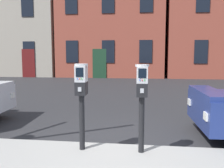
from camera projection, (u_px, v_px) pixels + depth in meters
The scene contains 5 objects.
ground_plane at pixel (118, 156), 4.25m from camera, with size 160.00×160.00×0.00m, color #28282B.
parking_meter_near_kerb at pixel (81, 91), 4.07m from camera, with size 0.22×0.26×1.41m.
parking_meter_twin_adjacent at pixel (142, 92), 3.94m from camera, with size 0.22×0.26×1.41m.
townhouse_orange_brick at pixel (114, 12), 21.05m from camera, with size 7.96×7.08×10.40m.
townhouse_green_painted at pixel (224, 9), 19.36m from camera, with size 8.68×5.84×10.27m.
Camera 1 is at (0.42, -4.06, 1.70)m, focal length 40.49 mm.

